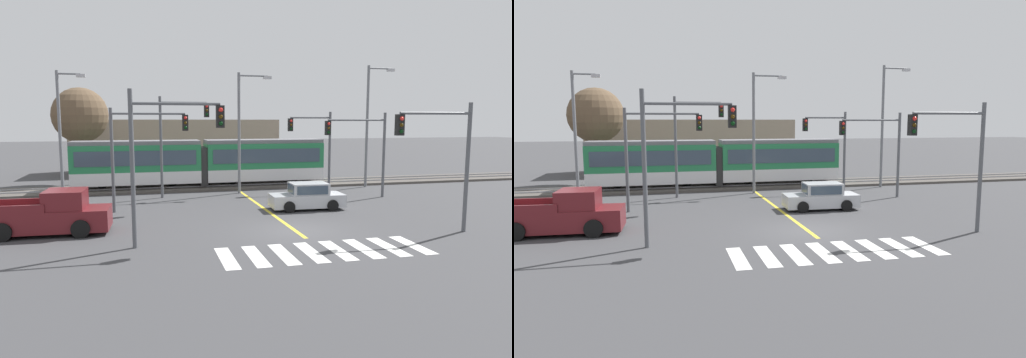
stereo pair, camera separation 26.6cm
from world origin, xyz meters
TOP-DOWN VIEW (x-y plane):
  - ground_plane at (0.00, 0.00)m, footprint 200.00×200.00m
  - track_bed at (0.00, 14.55)m, footprint 120.00×4.00m
  - rail_near at (0.00, 13.83)m, footprint 120.00×0.08m
  - rail_far at (0.00, 15.27)m, footprint 120.00×0.08m
  - light_rail_tram at (-2.36, 14.54)m, footprint 18.50×2.64m
  - crosswalk_stripe_0 at (-3.85, -3.43)m, footprint 0.59×2.81m
  - crosswalk_stripe_1 at (-2.75, -3.44)m, footprint 0.59×2.81m
  - crosswalk_stripe_2 at (-1.65, -3.45)m, footprint 0.59×2.81m
  - crosswalk_stripe_3 at (-0.55, -3.46)m, footprint 0.59×2.81m
  - crosswalk_stripe_4 at (0.55, -3.47)m, footprint 0.59×2.81m
  - crosswalk_stripe_5 at (1.65, -3.48)m, footprint 0.59×2.81m
  - crosswalk_stripe_6 at (2.75, -3.49)m, footprint 0.59×2.81m
  - crosswalk_stripe_7 at (3.85, -3.50)m, footprint 0.59×2.81m
  - lane_centre_line at (0.00, 5.54)m, footprint 0.20×14.01m
  - sedan_crossing at (2.36, 4.76)m, footprint 4.29×2.09m
  - pickup_truck at (-10.84, 2.08)m, footprint 5.49×2.43m
  - traffic_light_far_right at (5.33, 11.09)m, footprint 3.25×0.38m
  - traffic_light_near_right at (6.18, -2.05)m, footprint 3.75×0.38m
  - traffic_light_far_left at (-4.52, 10.72)m, footprint 3.25×0.38m
  - traffic_light_mid_right at (7.21, 7.47)m, footprint 4.25×0.38m
  - traffic_light_mid_left at (-6.86, 6.48)m, footprint 4.25×0.38m
  - traffic_light_near_left at (-5.93, -1.17)m, footprint 3.75×0.38m
  - street_lamp_west at (-11.66, 11.92)m, footprint 1.80×0.28m
  - street_lamp_centre at (0.03, 11.37)m, footprint 2.39×0.28m
  - street_lamp_east at (10.02, 12.00)m, footprint 2.20×0.28m
  - bare_tree_far_west at (-11.36, 18.81)m, footprint 4.31×4.31m
  - building_backdrop_far at (-3.35, 26.47)m, footprint 19.51×6.00m

SIDE VIEW (x-z plane):
  - ground_plane at x=0.00m, z-range 0.00..0.00m
  - lane_centre_line at x=0.00m, z-range 0.00..0.01m
  - crosswalk_stripe_0 at x=-3.85m, z-range 0.00..0.01m
  - crosswalk_stripe_1 at x=-2.75m, z-range 0.00..0.01m
  - crosswalk_stripe_2 at x=-1.65m, z-range 0.00..0.01m
  - crosswalk_stripe_3 at x=-0.55m, z-range 0.00..0.01m
  - crosswalk_stripe_4 at x=0.55m, z-range 0.00..0.01m
  - crosswalk_stripe_5 at x=1.65m, z-range 0.00..0.01m
  - crosswalk_stripe_6 at x=2.75m, z-range 0.00..0.01m
  - crosswalk_stripe_7 at x=3.85m, z-range 0.00..0.01m
  - track_bed at x=0.00m, z-range 0.00..0.18m
  - rail_near at x=0.00m, z-range 0.18..0.28m
  - rail_far at x=0.00m, z-range 0.18..0.28m
  - sedan_crossing at x=2.36m, z-range -0.06..1.46m
  - pickup_truck at x=-10.84m, z-range -0.15..1.83m
  - light_rail_tram at x=-2.36m, z-range 0.33..3.76m
  - building_backdrop_far at x=-3.35m, z-range 0.00..5.14m
  - traffic_light_mid_right at x=7.21m, z-range 0.92..6.49m
  - traffic_light_far_right at x=5.33m, z-range 0.90..6.58m
  - traffic_light_near_right at x=6.18m, z-range 0.93..6.78m
  - traffic_light_mid_left at x=-6.86m, z-range 1.02..6.77m
  - traffic_light_near_left at x=-5.93m, z-range 0.95..7.23m
  - traffic_light_far_left at x=-4.52m, z-range 1.02..7.63m
  - street_lamp_west at x=-11.66m, z-range 0.52..8.72m
  - street_lamp_centre at x=0.03m, z-range 0.60..8.90m
  - street_lamp_east at x=10.02m, z-range 0.59..9.71m
  - bare_tree_far_west at x=-11.36m, z-range 1.64..9.26m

